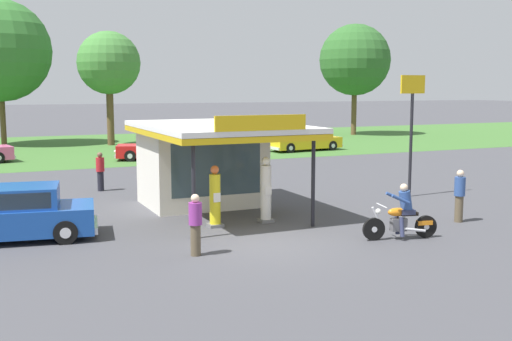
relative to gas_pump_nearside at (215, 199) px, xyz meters
name	(u,v)px	position (x,y,z in m)	size (l,w,h in m)	color
ground_plane	(262,243)	(0.46, -2.42, -0.87)	(300.00, 300.00, 0.00)	#424247
grass_verge_strip	(86,147)	(0.46, 27.58, -0.86)	(120.00, 24.00, 0.01)	#3D6B2D
service_station_kiosk	(205,157)	(0.86, 3.27, 0.91)	(4.73, 7.08, 3.47)	silver
gas_pump_nearside	(215,199)	(0.00, 0.00, 0.00)	(0.44, 0.44, 1.90)	slate
gas_pump_offside	(266,192)	(1.72, 0.00, 0.09)	(0.44, 0.44, 2.08)	slate
motorcycle_with_rider	(402,216)	(4.26, -3.58, -0.21)	(2.19, 0.79, 1.58)	black
featured_classic_sedan	(9,216)	(-5.84, 0.83, -0.18)	(5.20, 2.66, 1.51)	#19479E
parked_car_back_row_far_right	(303,141)	(13.55, 19.29, -0.20)	(5.33, 2.29, 1.44)	gold
parked_car_back_row_far_left	(162,148)	(3.40, 18.15, -0.19)	(5.51, 3.23, 1.47)	red
bystander_standing_back_lot	(100,171)	(-1.99, 8.21, -0.02)	(0.34, 0.34, 1.61)	black
bystander_chatting_near_pumps	(459,195)	(7.32, -2.51, 0.02)	(0.34, 0.34, 1.67)	brown
bystander_strolling_foreground	(195,223)	(-1.59, -2.86, -0.03)	(0.34, 0.34, 1.59)	brown
bystander_admiring_sedan	(168,152)	(2.46, 13.62, 0.05)	(0.34, 0.34, 1.73)	black
tree_oak_left	(357,62)	(24.75, 30.06, 5.68)	(6.35, 6.35, 9.88)	brown
tree_oak_right	(108,65)	(2.40, 28.68, 5.01)	(4.60, 4.60, 8.35)	brown
roadside_pole_sign	(412,114)	(8.85, 1.93, 2.36)	(1.10, 0.12, 4.72)	black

